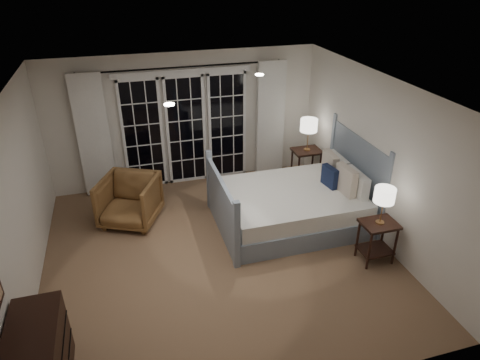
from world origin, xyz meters
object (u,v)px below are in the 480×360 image
object	(u,v)px
nightstand_right	(306,161)
lamp_left	(385,196)
armchair	(129,201)
bed	(294,204)
nightstand_left	(377,236)
lamp_right	(309,125)

from	to	relation	value
nightstand_right	lamp_left	bearing A→B (deg)	-90.52
nightstand_right	armchair	world-z (taller)	armchair
bed	armchair	xyz separation A→B (m)	(-2.60, 0.76, 0.06)
nightstand_left	nightstand_right	size ratio (longest dim) A/B	0.94
armchair	nightstand_left	bearing A→B (deg)	-5.90
lamp_left	nightstand_left	bearing A→B (deg)	180.00
nightstand_right	nightstand_left	bearing A→B (deg)	-90.52
lamp_left	armchair	world-z (taller)	lamp_left
bed	lamp_right	bearing A→B (deg)	58.63
nightstand_right	lamp_right	xyz separation A→B (m)	(-0.00, 0.00, 0.73)
nightstand_right	lamp_left	size ratio (longest dim) A/B	1.24
lamp_right	armchair	xyz separation A→B (m)	(-3.37, -0.51, -0.77)
nightstand_right	lamp_right	bearing A→B (deg)	180.00
armchair	lamp_left	bearing A→B (deg)	-5.90
lamp_left	armchair	size ratio (longest dim) A/B	0.62
bed	lamp_left	bearing A→B (deg)	-59.68
bed	lamp_left	world-z (taller)	bed
lamp_right	nightstand_right	bearing A→B (deg)	0.00
nightstand_left	armchair	xyz separation A→B (m)	(-3.34, 2.03, -0.02)
bed	lamp_right	size ratio (longest dim) A/B	3.87
lamp_left	lamp_right	bearing A→B (deg)	89.48
armchair	nightstand_right	bearing A→B (deg)	33.95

